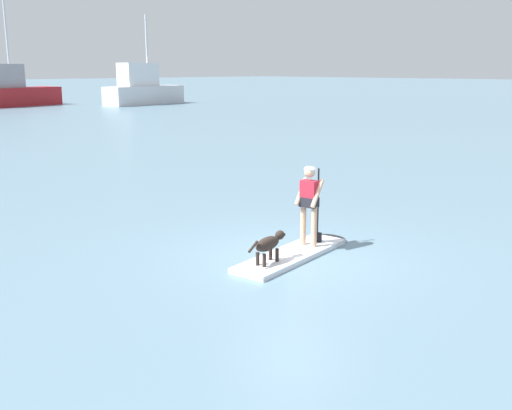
% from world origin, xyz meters
% --- Properties ---
extents(ground_plane, '(400.00, 400.00, 0.00)m').
position_xyz_m(ground_plane, '(0.00, 0.00, 0.00)').
color(ground_plane, slate).
extents(paddleboard, '(3.32, 1.25, 0.10)m').
position_xyz_m(paddleboard, '(0.22, 0.03, 0.05)').
color(paddleboard, silver).
rests_on(paddleboard, ground_plane).
extents(person_paddler, '(0.64, 0.53, 1.64)m').
position_xyz_m(person_paddler, '(0.62, 0.09, 1.05)').
color(person_paddler, tan).
rests_on(person_paddler, paddleboard).
extents(dog, '(1.14, 0.32, 0.54)m').
position_xyz_m(dog, '(-0.75, -0.11, 0.46)').
color(dog, '#2D231E').
rests_on(dog, paddleboard).
extents(moored_boat_far_starboard, '(11.57, 5.54, 10.07)m').
position_xyz_m(moored_boat_far_starboard, '(15.18, 51.45, 1.53)').
color(moored_boat_far_starboard, maroon).
rests_on(moored_boat_far_starboard, ground_plane).
extents(moored_boat_far_port, '(9.57, 4.01, 8.94)m').
position_xyz_m(moored_boat_far_port, '(26.99, 45.15, 1.58)').
color(moored_boat_far_port, silver).
rests_on(moored_boat_far_port, ground_plane).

